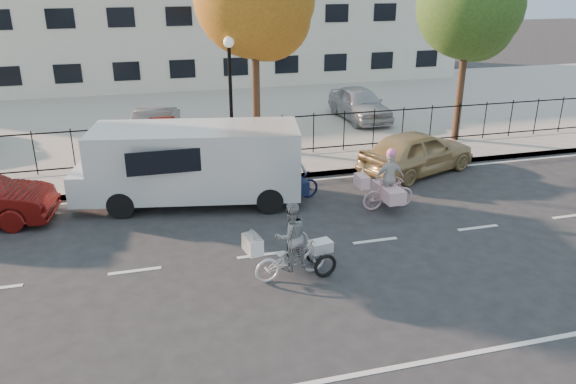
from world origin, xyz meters
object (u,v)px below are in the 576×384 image
object	(u,v)px
lamppost	(230,78)
lot_car_c	(153,129)
pedestrian	(137,152)
zebra_trike	(291,249)
white_van	(193,162)
gold_sedan	(417,152)
lot_car_d	(360,104)
bull_bike	(290,178)
unicorn_bike	(388,187)

from	to	relation	value
lamppost	lot_car_c	xyz separation A→B (m)	(-2.59, 2.72, -2.28)
lamppost	pedestrian	bearing A→B (deg)	-169.10
lamppost	zebra_trike	bearing A→B (deg)	-90.52
white_van	gold_sedan	distance (m)	7.67
lot_car_d	pedestrian	bearing A→B (deg)	-153.98
lamppost	lot_car_d	xyz separation A→B (m)	(6.62, 4.63, -2.23)
bull_bike	gold_sedan	world-z (taller)	bull_bike
lamppost	white_van	world-z (taller)	lamppost
unicorn_bike	gold_sedan	world-z (taller)	unicorn_bike
bull_bike	lot_car_d	xyz separation A→B (m)	(5.52, 8.23, 0.14)
pedestrian	lot_car_d	world-z (taller)	pedestrian
lamppost	unicorn_bike	size ratio (longest dim) A/B	2.36
lot_car_c	white_van	bearing A→B (deg)	-67.45
white_van	lot_car_d	distance (m)	11.28
lamppost	white_van	distance (m)	3.90
zebra_trike	unicorn_bike	bearing A→B (deg)	-60.60
bull_bike	lot_car_c	world-z (taller)	bull_bike
pedestrian	lot_car_c	xyz separation A→B (m)	(0.66, 3.34, -0.14)
zebra_trike	bull_bike	world-z (taller)	bull_bike
zebra_trike	lot_car_c	size ratio (longest dim) A/B	0.51
lamppost	pedestrian	size ratio (longest dim) A/B	2.62
lamppost	lot_car_d	world-z (taller)	lamppost
white_van	lamppost	bearing A→B (deg)	71.39
lot_car_d	unicorn_bike	bearing A→B (deg)	-109.20
unicorn_bike	white_van	world-z (taller)	white_van
gold_sedan	pedestrian	distance (m)	9.34
unicorn_bike	lot_car_c	xyz separation A→B (m)	(-6.24, 7.66, 0.16)
pedestrian	lot_car_d	size ratio (longest dim) A/B	0.39
zebra_trike	white_van	size ratio (longest dim) A/B	0.31
bull_bike	lot_car_c	xyz separation A→B (m)	(-3.69, 6.32, 0.09)
unicorn_bike	white_van	xyz separation A→B (m)	(-5.34, 1.94, 0.60)
white_van	pedestrian	distance (m)	2.86
unicorn_bike	lot_car_d	bearing A→B (deg)	-18.81
bull_bike	white_van	size ratio (longest dim) A/B	0.30
zebra_trike	lot_car_c	world-z (taller)	zebra_trike
unicorn_bike	pedestrian	xyz separation A→B (m)	(-6.91, 4.32, 0.30)
unicorn_bike	lamppost	bearing A→B (deg)	34.91
bull_bike	pedestrian	size ratio (longest dim) A/B	1.23
zebra_trike	unicorn_bike	distance (m)	4.81
zebra_trike	gold_sedan	size ratio (longest dim) A/B	0.48
zebra_trike	lot_car_d	xyz separation A→B (m)	(6.70, 12.60, 0.18)
gold_sedan	zebra_trike	bearing A→B (deg)	113.00
lamppost	zebra_trike	xyz separation A→B (m)	(-0.07, -7.97, -2.41)
unicorn_bike	lot_car_c	distance (m)	9.89
pedestrian	lot_car_d	xyz separation A→B (m)	(9.87, 5.25, -0.10)
lot_car_d	zebra_trike	bearing A→B (deg)	-119.98
zebra_trike	lot_car_d	size ratio (longest dim) A/B	0.50
lamppost	lot_car_d	distance (m)	8.38
zebra_trike	bull_bike	xyz separation A→B (m)	(1.18, 4.37, 0.04)
zebra_trike	pedestrian	size ratio (longest dim) A/B	1.28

